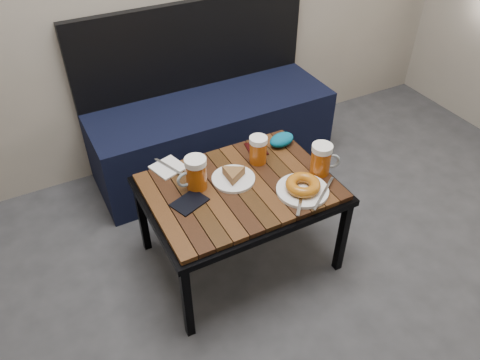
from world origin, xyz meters
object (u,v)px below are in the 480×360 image
plate_pie (233,176)px  passport_navy (190,202)px  beer_mug_right (321,159)px  beer_mug_left (196,173)px  beer_mug_centre (258,149)px  bench (210,127)px  knit_pouch (282,140)px  cafe_table (240,192)px  passport_burgundy (256,149)px  plate_bagel (303,187)px

plate_pie → passport_navy: (-0.23, -0.05, -0.02)m
beer_mug_right → beer_mug_left: bearing=-173.1°
beer_mug_left → beer_mug_centre: bearing=-175.5°
bench → beer_mug_right: size_ratio=9.40×
passport_navy → beer_mug_left: bearing=119.9°
plate_pie → knit_pouch: size_ratio=1.44×
beer_mug_left → plate_pie: beer_mug_left is taller
beer_mug_right → knit_pouch: bearing=122.5°
cafe_table → passport_burgundy: passport_burgundy is taller
bench → beer_mug_right: 0.92m
plate_pie → passport_navy: bearing=-167.9°
bench → plate_pie: bearing=-106.5°
bench → beer_mug_centre: (-0.05, -0.66, 0.27)m
beer_mug_centre → knit_pouch: bearing=-10.5°
bench → cafe_table: 0.81m
plate_pie → bench: bearing=73.5°
cafe_table → plate_pie: plate_pie is taller
cafe_table → beer_mug_centre: bearing=36.2°
bench → knit_pouch: 0.65m
cafe_table → passport_burgundy: (0.19, 0.20, 0.05)m
plate_pie → passport_navy: plate_pie is taller
cafe_table → passport_burgundy: bearing=45.9°
cafe_table → beer_mug_right: bearing=-13.9°
beer_mug_centre → plate_bagel: size_ratio=0.48×
bench → plate_bagel: bench is taller
plate_pie → beer_mug_left: bearing=169.1°
beer_mug_right → knit_pouch: (-0.04, 0.27, -0.05)m
beer_mug_centre → plate_pie: size_ratio=0.69×
plate_pie → passport_navy: 0.24m
passport_navy → beer_mug_centre: bearing=86.1°
bench → knit_pouch: size_ratio=10.42×
bench → beer_mug_left: (-0.38, -0.69, 0.28)m
bench → knit_pouch: bearing=-78.8°
bench → cafe_table: (-0.21, -0.77, 0.16)m
cafe_table → knit_pouch: knit_pouch is taller
beer_mug_right → knit_pouch: 0.27m
passport_burgundy → beer_mug_centre: bearing=-104.5°
bench → passport_navy: 0.92m
beer_mug_right → plate_bagel: 0.17m
passport_burgundy → beer_mug_right: bearing=-50.1°
beer_mug_centre → passport_navy: beer_mug_centre is taller
plate_bagel → passport_burgundy: bearing=93.5°
knit_pouch → plate_bagel: bearing=-107.1°
cafe_table → knit_pouch: bearing=28.9°
plate_pie → beer_mug_right: bearing=-19.8°
plate_bagel → passport_navy: plate_bagel is taller
plate_pie → passport_burgundy: size_ratio=1.61×
beer_mug_right → passport_burgundy: bearing=144.1°
cafe_table → knit_pouch: 0.38m
plate_bagel → knit_pouch: size_ratio=2.10×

